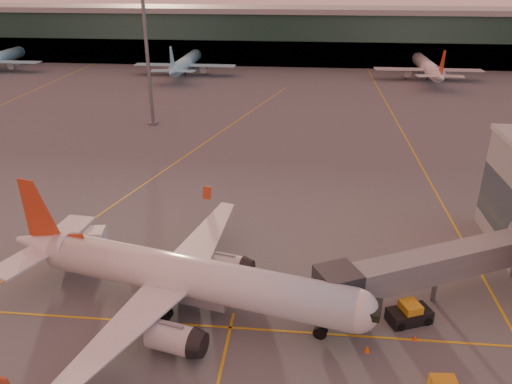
# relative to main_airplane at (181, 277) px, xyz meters

# --- Properties ---
(ground) EXTENTS (600.00, 600.00, 0.00)m
(ground) POSITION_rel_main_airplane_xyz_m (-0.19, -7.28, -3.58)
(ground) COLOR #4C4F54
(ground) RESTS_ON ground
(taxi_markings) EXTENTS (100.12, 173.00, 0.01)m
(taxi_markings) POSITION_rel_main_airplane_xyz_m (-7.51, 37.21, -3.58)
(taxi_markings) COLOR gold
(taxi_markings) RESTS_ON ground
(terminal) EXTENTS (400.00, 20.00, 17.60)m
(terminal) POSITION_rel_main_airplane_xyz_m (-0.19, 134.51, 5.18)
(terminal) COLOR #19382D
(terminal) RESTS_ON ground
(mast_west_near) EXTENTS (2.40, 2.40, 25.60)m
(mast_west_near) POSITION_rel_main_airplane_xyz_m (-20.19, 58.72, 11.28)
(mast_west_near) COLOR slate
(mast_west_near) RESTS_ON ground
(distant_aircraft_row) EXTENTS (290.00, 34.00, 13.00)m
(distant_aircraft_row) POSITION_rel_main_airplane_xyz_m (-21.19, 110.72, -3.58)
(distant_aircraft_row) COLOR #95E1F9
(distant_aircraft_row) RESTS_ON ground
(main_airplane) EXTENTS (36.12, 32.88, 11.02)m
(main_airplane) POSITION_rel_main_airplane_xyz_m (0.00, 0.00, 0.00)
(main_airplane) COLOR white
(main_airplane) RESTS_ON ground
(jet_bridge) EXTENTS (24.18, 13.89, 5.58)m
(jet_bridge) POSITION_rel_main_airplane_xyz_m (24.93, 4.38, 0.24)
(jet_bridge) COLOR slate
(jet_bridge) RESTS_ON ground
(catering_truck) EXTENTS (5.29, 2.90, 3.90)m
(catering_truck) POSITION_rel_main_airplane_xyz_m (-12.62, 7.03, -1.37)
(catering_truck) COLOR #B8481A
(catering_truck) RESTS_ON ground
(gpu_cart) EXTENTS (2.03, 1.30, 1.15)m
(gpu_cart) POSITION_rel_main_airplane_xyz_m (21.93, -7.81, -3.02)
(gpu_cart) COLOR orange
(gpu_cart) RESTS_ON ground
(pushback_tug) EXTENTS (4.33, 3.34, 1.98)m
(pushback_tug) POSITION_rel_main_airplane_xyz_m (20.83, 0.20, -2.78)
(pushback_tug) COLOR black
(pushback_tug) RESTS_ON ground
(cone_nose) EXTENTS (0.41, 0.41, 0.52)m
(cone_nose) POSITION_rel_main_airplane_xyz_m (20.93, -2.29, -3.33)
(cone_nose) COLOR #FF5C0D
(cone_nose) RESTS_ON ground
(cone_wing_left) EXTENTS (0.38, 0.38, 0.49)m
(cone_wing_left) POSITION_rel_main_airplane_xyz_m (-1.37, 16.00, -3.35)
(cone_wing_left) COLOR #FF5C0D
(cone_wing_left) RESTS_ON ground
(cone_fwd) EXTENTS (0.49, 0.49, 0.62)m
(cone_fwd) POSITION_rel_main_airplane_xyz_m (16.68, -4.15, -3.28)
(cone_fwd) COLOR #FF5C0D
(cone_fwd) RESTS_ON ground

